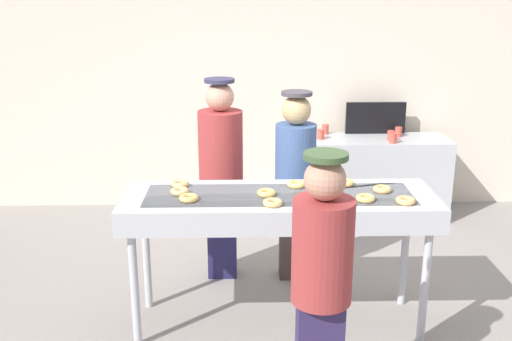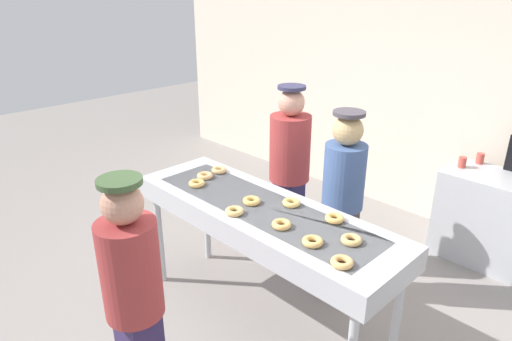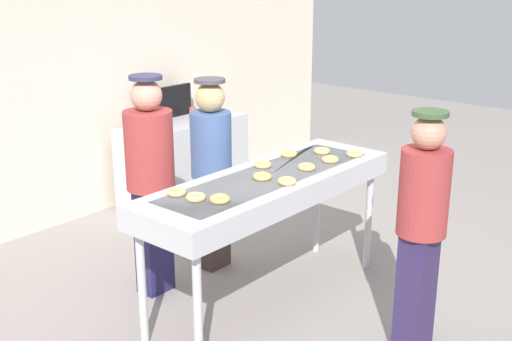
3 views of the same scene
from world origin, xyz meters
name	(u,v)px [view 1 (image 1 of 3)]	position (x,y,z in m)	size (l,w,h in m)	color
ground_plane	(278,322)	(0.00, 0.00, 0.00)	(16.00, 16.00, 0.00)	gray
back_wall	(265,65)	(0.00, 2.58, 1.56)	(8.00, 0.12, 3.12)	beige
fryer_conveyor	(279,207)	(0.00, 0.00, 0.91)	(2.16, 0.68, 1.00)	#B7BABF
glazed_donut_0	(382,189)	(0.72, 0.05, 1.01)	(0.13, 0.13, 0.04)	#DDAF66
glazed_donut_1	(366,198)	(0.57, -0.14, 1.01)	(0.13, 0.13, 0.04)	#E6B05F
glazed_donut_2	(296,184)	(0.13, 0.17, 1.01)	(0.13, 0.13, 0.04)	#E5BC65
glazed_donut_3	(405,201)	(0.82, -0.19, 1.01)	(0.13, 0.13, 0.04)	#E9B165
glazed_donut_4	(189,198)	(-0.61, -0.11, 1.01)	(0.13, 0.13, 0.04)	#DEAE5C
glazed_donut_5	(345,182)	(0.49, 0.20, 1.01)	(0.13, 0.13, 0.04)	#EBB25D
glazed_donut_6	(273,203)	(-0.06, -0.21, 1.01)	(0.13, 0.13, 0.04)	#DCB369
glazed_donut_7	(266,193)	(-0.09, -0.01, 1.01)	(0.13, 0.13, 0.04)	#E9B65C
glazed_donut_8	(180,191)	(-0.68, 0.03, 1.01)	(0.13, 0.13, 0.04)	#E4AF6E
glazed_donut_9	(324,197)	(0.29, -0.12, 1.01)	(0.13, 0.13, 0.04)	#E6B15F
glazed_donut_10	(180,184)	(-0.70, 0.20, 1.01)	(0.13, 0.13, 0.04)	tan
worker_baker	(221,166)	(-0.43, 0.78, 0.97)	(0.36, 0.36, 1.68)	#221F4B
worker_assistant	(295,176)	(0.18, 0.74, 0.90)	(0.33, 0.33, 1.58)	#3F2F2D
customer_waiting	(321,287)	(0.15, -1.11, 0.89)	(0.31, 0.31, 1.60)	#2E224B
prep_counter	(377,178)	(1.17, 2.13, 0.43)	(1.45, 0.55, 0.86)	#B7BABF
paper_cup_0	(398,132)	(1.39, 2.21, 0.91)	(0.07, 0.07, 0.10)	#CC4C3F
paper_cup_1	(391,136)	(1.27, 2.05, 0.91)	(0.07, 0.07, 0.10)	#CC4C3F
paper_cup_2	(325,129)	(0.64, 2.34, 0.91)	(0.07, 0.07, 0.10)	#CC4C3F
paper_cup_3	(393,138)	(1.27, 1.94, 0.91)	(0.07, 0.07, 0.10)	#CC4C3F
paper_cup_4	(321,134)	(0.56, 2.12, 0.91)	(0.07, 0.07, 0.10)	#CC4C3F
menu_display	(375,118)	(1.17, 2.36, 1.03)	(0.64, 0.04, 0.34)	black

